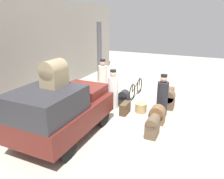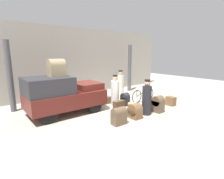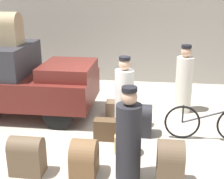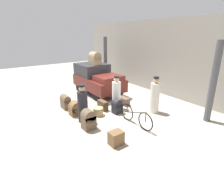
% 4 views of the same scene
% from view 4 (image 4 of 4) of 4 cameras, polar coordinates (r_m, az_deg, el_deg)
% --- Properties ---
extents(ground_plane, '(30.00, 30.00, 0.00)m').
position_cam_4_polar(ground_plane, '(9.23, -1.74, -5.54)').
color(ground_plane, '#A89E8E').
extents(station_building_facade, '(16.00, 0.15, 4.50)m').
position_cam_4_polar(station_building_facade, '(11.37, 15.62, 10.04)').
color(station_building_facade, gray).
rests_on(station_building_facade, ground).
extents(canopy_pillar_left, '(0.27, 0.27, 3.44)m').
position_cam_4_polar(canopy_pillar_left, '(13.49, -2.17, 9.52)').
color(canopy_pillar_left, '#4C4C51').
rests_on(canopy_pillar_left, ground).
extents(canopy_pillar_right, '(0.27, 0.27, 3.44)m').
position_cam_4_polar(canopy_pillar_right, '(8.31, 30.16, 1.88)').
color(canopy_pillar_right, '#4C4C51').
rests_on(canopy_pillar_right, ground).
extents(truck, '(3.54, 1.87, 1.80)m').
position_cam_4_polar(truck, '(11.18, -4.93, 3.78)').
color(truck, black).
rests_on(truck, ground).
extents(bicycle, '(1.85, 0.04, 0.81)m').
position_cam_4_polar(bicycle, '(7.37, 7.75, -8.69)').
color(bicycle, black).
rests_on(bicycle, ground).
extents(wicker_basket, '(0.46, 0.46, 0.38)m').
position_cam_4_polar(wicker_basket, '(8.23, -4.56, -7.18)').
color(wicker_basket, tan).
rests_on(wicker_basket, ground).
extents(conductor_in_dark_uniform, '(0.43, 0.43, 1.66)m').
position_cam_4_polar(conductor_in_dark_uniform, '(7.57, -9.53, -5.06)').
color(conductor_in_dark_uniform, '#232328').
rests_on(conductor_in_dark_uniform, ground).
extents(porter_with_bicycle, '(0.43, 0.43, 1.77)m').
position_cam_4_polar(porter_with_bicycle, '(8.55, 13.81, -2.25)').
color(porter_with_bicycle, silver).
rests_on(porter_with_bicycle, ground).
extents(porter_carrying_trunk, '(0.43, 0.43, 1.70)m').
position_cam_4_polar(porter_carrying_trunk, '(8.75, 1.43, -1.49)').
color(porter_carrying_trunk, white).
rests_on(porter_carrying_trunk, ground).
extents(suitcase_small_leather, '(0.43, 0.49, 0.82)m').
position_cam_4_polar(suitcase_small_leather, '(7.09, -7.70, -9.56)').
color(suitcase_small_leather, brown).
rests_on(suitcase_small_leather, ground).
extents(trunk_wicker_pale, '(0.58, 0.38, 0.70)m').
position_cam_4_polar(trunk_wicker_pale, '(9.19, -14.92, -3.80)').
color(trunk_wicker_pale, brown).
rests_on(trunk_wicker_pale, ground).
extents(trunk_barrel_dark, '(0.44, 0.55, 0.66)m').
position_cam_4_polar(trunk_barrel_dark, '(8.38, -11.79, -6.14)').
color(trunk_barrel_dark, brown).
rests_on(trunk_barrel_dark, ground).
extents(suitcase_tan_flat, '(0.36, 0.43, 0.71)m').
position_cam_4_polar(suitcase_tan_flat, '(8.38, 1.68, -5.37)').
color(suitcase_tan_flat, '#232328').
rests_on(suitcase_tan_flat, ground).
extents(trunk_umber_medium, '(0.62, 0.26, 0.46)m').
position_cam_4_polar(trunk_umber_medium, '(8.80, -3.06, -5.14)').
color(trunk_umber_medium, '#4C3823').
rests_on(trunk_umber_medium, ground).
extents(suitcase_black_upright, '(0.37, 0.48, 0.48)m').
position_cam_4_polar(suitcase_black_upright, '(6.21, 1.33, -15.54)').
color(suitcase_black_upright, brown).
rests_on(suitcase_black_upright, ground).
extents(trunk_large_brown, '(0.66, 0.35, 0.40)m').
position_cam_4_polar(trunk_large_brown, '(9.44, 3.82, -3.73)').
color(trunk_large_brown, brown).
rests_on(trunk_large_brown, ground).
extents(trunk_on_truck_roof, '(0.69, 0.55, 0.78)m').
position_cam_4_polar(trunk_on_truck_roof, '(11.11, -5.60, 10.09)').
color(trunk_on_truck_roof, '#9E8966').
rests_on(trunk_on_truck_roof, truck).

